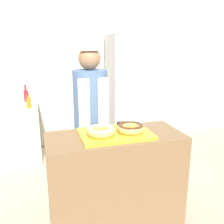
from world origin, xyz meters
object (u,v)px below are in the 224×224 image
object	(u,v)px
brownie_back_left	(99,126)
bottle_orange	(29,103)
serving_tray	(115,134)
brownie_back_right	(122,124)
donut_chocolate_glaze	(131,128)
donut_light_glaze	(101,131)
beverage_fridge	(131,93)
chest_freezer	(9,133)
baker_person	(91,121)
bottle_red	(26,95)

from	to	relation	value
brownie_back_left	bottle_orange	bearing A→B (deg)	114.98
serving_tray	bottle_orange	bearing A→B (deg)	116.23
brownie_back_left	brownie_back_right	bearing A→B (deg)	0.00
serving_tray	donut_chocolate_glaze	distance (m)	0.14
donut_chocolate_glaze	brownie_back_right	size ratio (longest dim) A/B	3.30
donut_light_glaze	brownie_back_right	distance (m)	0.30
beverage_fridge	chest_freezer	distance (m)	1.93
bottle_orange	beverage_fridge	bearing A→B (deg)	8.40
brownie_back_left	serving_tray	bearing A→B (deg)	-53.73
donut_chocolate_glaze	brownie_back_right	bearing A→B (deg)	97.16
donut_light_glaze	beverage_fridge	world-z (taller)	beverage_fridge
donut_chocolate_glaze	bottle_orange	world-z (taller)	bottle_orange
brownie_back_right	baker_person	size ratio (longest dim) A/B	0.04
beverage_fridge	baker_person	bearing A→B (deg)	-126.26
donut_light_glaze	donut_chocolate_glaze	size ratio (longest dim) A/B	1.00
serving_tray	beverage_fridge	xyz separation A→B (m)	(0.80, 1.74, -0.01)
baker_person	bottle_red	distance (m)	1.61
bottle_red	bottle_orange	world-z (taller)	bottle_red
serving_tray	brownie_back_right	world-z (taller)	brownie_back_right
beverage_fridge	serving_tray	bearing A→B (deg)	-114.76
bottle_red	donut_chocolate_glaze	bearing A→B (deg)	-64.85
donut_light_glaze	bottle_red	size ratio (longest dim) A/B	0.97
donut_chocolate_glaze	bottle_red	xyz separation A→B (m)	(-0.93, 1.97, -0.04)
chest_freezer	serving_tray	bearing A→B (deg)	-58.74
brownie_back_left	bottle_orange	world-z (taller)	bottle_orange
serving_tray	baker_person	distance (m)	0.51
brownie_back_left	bottle_orange	size ratio (longest dim) A/B	0.38
serving_tray	baker_person	world-z (taller)	baker_person
brownie_back_right	bottle_orange	bearing A→B (deg)	122.18
donut_light_glaze	donut_chocolate_glaze	distance (m)	0.27
baker_person	chest_freezer	bearing A→B (deg)	127.32
brownie_back_left	chest_freezer	world-z (taller)	brownie_back_left
chest_freezer	beverage_fridge	bearing A→B (deg)	-0.20
serving_tray	chest_freezer	size ratio (longest dim) A/B	0.71
serving_tray	bottle_red	size ratio (longest dim) A/B	2.39
brownie_back_right	baker_person	bearing A→B (deg)	122.32
donut_chocolate_glaze	brownie_back_right	distance (m)	0.18
baker_person	brownie_back_left	bearing A→B (deg)	-90.43
beverage_fridge	brownie_back_right	bearing A→B (deg)	-113.52
beverage_fridge	chest_freezer	world-z (taller)	beverage_fridge
donut_light_glaze	baker_person	world-z (taller)	baker_person
bottle_red	bottle_orange	bearing A→B (deg)	-83.86
brownie_back_right	bottle_orange	world-z (taller)	bottle_orange
baker_person	beverage_fridge	world-z (taller)	beverage_fridge
donut_light_glaze	beverage_fridge	distance (m)	2.00
serving_tray	bottle_red	bearing A→B (deg)	112.13
serving_tray	chest_freezer	distance (m)	2.11
brownie_back_right	beverage_fridge	world-z (taller)	beverage_fridge
baker_person	bottle_orange	xyz separation A→B (m)	(-0.64, 1.02, 0.01)
beverage_fridge	bottle_orange	bearing A→B (deg)	-171.60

